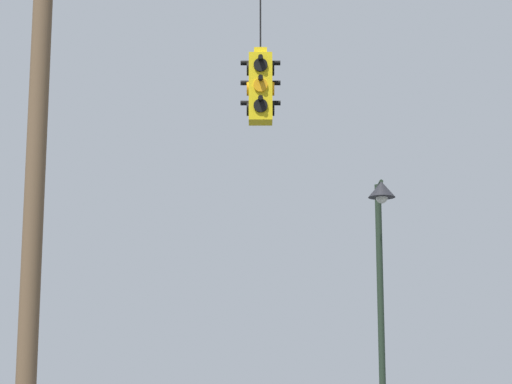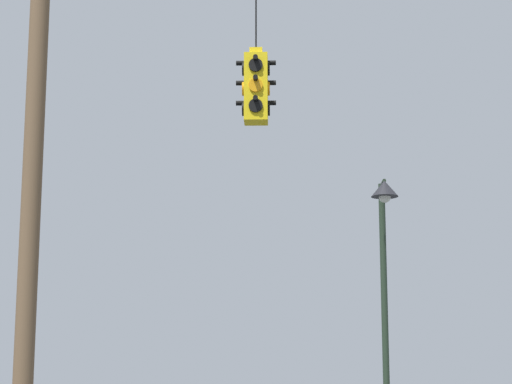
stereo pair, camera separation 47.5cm
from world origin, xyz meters
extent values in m
cylinder|color=brown|center=(-5.65, 0.33, 4.74)|extent=(0.29, 0.29, 9.49)
cube|color=yellow|center=(-2.44, 0.33, 5.87)|extent=(0.34, 0.34, 1.01)
cube|color=yellow|center=(-2.44, 0.33, 6.42)|extent=(0.19, 0.19, 0.10)
cylinder|color=black|center=(-2.44, 0.14, 6.17)|extent=(0.20, 0.03, 0.20)
cylinder|color=black|center=(-2.44, 0.10, 6.26)|extent=(0.07, 0.12, 0.07)
cylinder|color=orange|center=(-2.44, 0.14, 5.87)|extent=(0.20, 0.03, 0.20)
cylinder|color=black|center=(-2.44, 0.10, 5.96)|extent=(0.07, 0.12, 0.07)
cylinder|color=black|center=(-2.44, 0.14, 5.56)|extent=(0.20, 0.03, 0.20)
cylinder|color=black|center=(-2.44, 0.10, 5.65)|extent=(0.07, 0.12, 0.07)
cylinder|color=black|center=(-2.44, 0.51, 6.17)|extent=(0.20, 0.03, 0.20)
cylinder|color=black|center=(-2.44, 0.56, 6.26)|extent=(0.07, 0.12, 0.07)
cylinder|color=orange|center=(-2.44, 0.51, 5.87)|extent=(0.20, 0.03, 0.20)
cylinder|color=black|center=(-2.44, 0.56, 5.96)|extent=(0.07, 0.12, 0.07)
cylinder|color=black|center=(-2.44, 0.51, 5.56)|extent=(0.20, 0.03, 0.20)
cylinder|color=black|center=(-2.44, 0.56, 5.65)|extent=(0.07, 0.12, 0.07)
cylinder|color=black|center=(-2.62, 0.33, 6.17)|extent=(0.03, 0.20, 0.20)
cylinder|color=black|center=(-2.67, 0.33, 6.26)|extent=(0.12, 0.07, 0.07)
cylinder|color=orange|center=(-2.62, 0.33, 5.87)|extent=(0.03, 0.20, 0.20)
cylinder|color=black|center=(-2.67, 0.33, 5.96)|extent=(0.12, 0.07, 0.07)
cylinder|color=black|center=(-2.62, 0.33, 5.56)|extent=(0.03, 0.20, 0.20)
cylinder|color=black|center=(-2.67, 0.33, 5.65)|extent=(0.12, 0.07, 0.07)
cylinder|color=black|center=(-2.25, 0.33, 6.17)|extent=(0.03, 0.20, 0.20)
cylinder|color=black|center=(-2.21, 0.33, 6.26)|extent=(0.12, 0.07, 0.07)
cylinder|color=orange|center=(-2.25, 0.33, 5.87)|extent=(0.03, 0.20, 0.20)
cylinder|color=black|center=(-2.21, 0.33, 5.96)|extent=(0.12, 0.07, 0.07)
cylinder|color=black|center=(-2.25, 0.33, 5.56)|extent=(0.03, 0.20, 0.20)
cylinder|color=black|center=(-2.21, 0.33, 5.65)|extent=(0.12, 0.07, 0.07)
cylinder|color=#233323|center=(-0.23, 4.63, 2.67)|extent=(0.12, 0.12, 5.34)
cylinder|color=#233323|center=(-0.23, 4.36, 5.29)|extent=(0.07, 0.54, 0.07)
cone|color=#232328|center=(-0.23, 4.09, 5.14)|extent=(0.49, 0.49, 0.30)
sphere|color=silver|center=(-0.23, 4.09, 5.00)|extent=(0.22, 0.22, 0.22)
camera|label=1|loc=(-2.50, -13.54, 1.57)|focal=70.00mm
camera|label=2|loc=(-2.03, -13.53, 1.57)|focal=70.00mm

